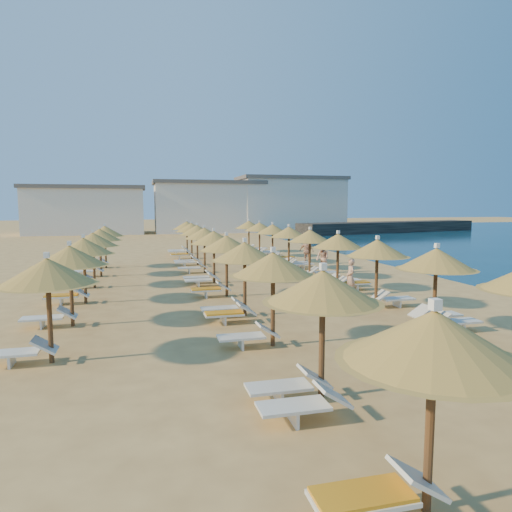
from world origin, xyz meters
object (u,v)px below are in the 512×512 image
object	(u,v)px
beachgoer_a	(351,277)
beachgoer_b	(323,258)
jetty	(390,227)
beachgoer_c	(307,251)
parasol_row_west	(220,241)
parasol_row_east	(323,239)

from	to	relation	value
beachgoer_a	beachgoer_b	xyz separation A→B (m)	(1.23, 6.19, 0.07)
beachgoer_b	beachgoer_a	bearing A→B (deg)	-26.26
jetty	beachgoer_c	xyz separation A→B (m)	(-24.32, -31.10, 0.14)
beachgoer_a	beachgoer_b	distance (m)	6.31
parasol_row_west	beachgoer_b	bearing A→B (deg)	27.95
beachgoer_b	beachgoer_c	bearing A→B (deg)	157.72
beachgoer_a	parasol_row_west	bearing A→B (deg)	-113.95
jetty	parasol_row_west	size ratio (longest dim) A/B	0.88
parasol_row_west	beachgoer_a	size ratio (longest dim) A/B	21.56
parasol_row_east	beachgoer_a	size ratio (longest dim) A/B	21.56
parasol_row_west	beachgoer_b	size ratio (longest dim) A/B	19.73
beachgoer_b	jetty	bearing A→B (deg)	129.74
jetty	beachgoer_b	distance (m)	43.00
jetty	beachgoer_b	xyz separation A→B (m)	(-24.83, -35.11, 0.12)
parasol_row_west	beachgoer_a	xyz separation A→B (m)	(5.25, -2.75, -1.44)
jetty	beachgoer_a	bearing A→B (deg)	-136.01
parasol_row_west	beachgoer_c	world-z (taller)	parasol_row_west
jetty	beachgoer_a	distance (m)	48.84
parasol_row_east	beachgoer_a	bearing A→B (deg)	-86.39
beachgoer_b	beachgoer_c	distance (m)	4.04
jetty	beachgoer_b	bearing A→B (deg)	-139.03
parasol_row_west	beachgoer_a	distance (m)	6.10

